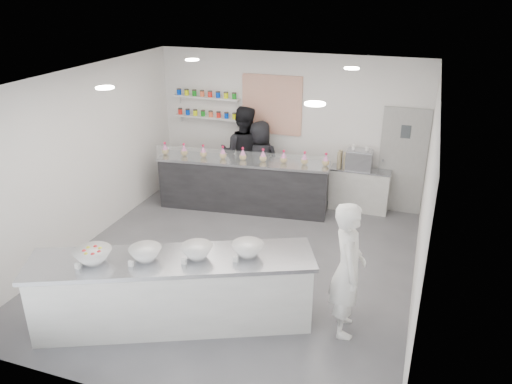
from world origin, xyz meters
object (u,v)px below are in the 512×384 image
prep_counter (174,291)px  staff_left (243,153)px  woman_prep (348,270)px  back_bar (243,185)px  staff_right (260,162)px  espresso_ledge (359,190)px  espresso_machine (359,160)px

prep_counter → staff_left: size_ratio=1.85×
woman_prep → staff_left: bearing=23.3°
back_bar → staff_left: (-0.19, 0.54, 0.47)m
staff_left → staff_right: bearing=171.7°
staff_right → espresso_ledge: bearing=-175.3°
back_bar → woman_prep: woman_prep is taller
woman_prep → staff_left: (-2.76, 3.64, 0.07)m
espresso_ledge → staff_left: size_ratio=0.59×
prep_counter → staff_right: staff_right is taller
prep_counter → back_bar: (-0.41, 3.71, 0.02)m
espresso_machine → espresso_ledge: bearing=0.0°
prep_counter → espresso_ledge: prep_counter is taller
espresso_ledge → woman_prep: size_ratio=0.64×
espresso_ledge → staff_left: (-2.38, -0.18, 0.56)m
back_bar → staff_left: 0.74m
back_bar → staff_right: bearing=65.8°
staff_left → woman_prep: bearing=118.8°
espresso_machine → staff_right: bearing=-174.8°
staff_left → staff_right: size_ratio=1.16×
espresso_ledge → espresso_machine: 0.62m
prep_counter → espresso_machine: size_ratio=7.42×
espresso_machine → staff_left: staff_left is taller
prep_counter → back_bar: bearing=72.4°
espresso_ledge → prep_counter: bearing=-111.9°
espresso_ledge → woman_prep: bearing=-84.4°
woman_prep → back_bar: bearing=25.7°
prep_counter → staff_left: staff_left is taller
back_bar → espresso_machine: 2.32m
espresso_machine → staff_left: bearing=-175.6°
staff_left → prep_counter: bearing=89.8°
staff_right → espresso_machine: bearing=-175.1°
espresso_ledge → woman_prep: woman_prep is taller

